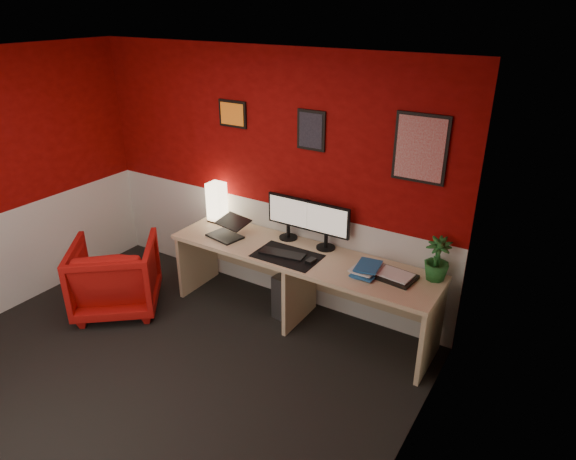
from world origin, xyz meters
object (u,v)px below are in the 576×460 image
(laptop, at_px, (224,227))
(armchair, at_px, (116,276))
(potted_plant, at_px, (437,259))
(monitor_left, at_px, (288,211))
(shoji_lamp, at_px, (217,203))
(monitor_right, at_px, (327,220))
(zen_tray, at_px, (394,276))
(desk, at_px, (300,288))
(pc_tower, at_px, (294,291))

(laptop, bearing_deg, armchair, -130.49)
(potted_plant, bearing_deg, monitor_left, 178.92)
(shoji_lamp, xyz_separation_m, monitor_right, (1.27, 0.03, 0.09))
(monitor_left, relative_size, potted_plant, 1.55)
(shoji_lamp, xyz_separation_m, laptop, (0.31, -0.28, -0.09))
(laptop, relative_size, armchair, 0.41)
(shoji_lamp, bearing_deg, potted_plant, 0.09)
(armchair, bearing_deg, monitor_right, 169.38)
(monitor_right, relative_size, zen_tray, 1.66)
(shoji_lamp, distance_m, laptop, 0.43)
(monitor_left, xyz_separation_m, potted_plant, (1.46, -0.03, -0.10))
(desk, xyz_separation_m, pc_tower, (-0.14, 0.12, -0.14))
(zen_tray, bearing_deg, pc_tower, 175.91)
(monitor_left, distance_m, monitor_right, 0.41)
(monitor_left, distance_m, potted_plant, 1.46)
(desk, xyz_separation_m, armchair, (-1.68, -0.76, -0.00))
(potted_plant, relative_size, armchair, 0.47)
(zen_tray, xyz_separation_m, pc_tower, (-1.03, 0.07, -0.52))
(shoji_lamp, height_order, potted_plant, shoji_lamp)
(shoji_lamp, distance_m, monitor_right, 1.27)
(shoji_lamp, xyz_separation_m, pc_tower, (0.99, -0.09, -0.70))
(monitor_right, height_order, pc_tower, monitor_right)
(monitor_right, distance_m, armchair, 2.17)
(laptop, height_order, pc_tower, laptop)
(shoji_lamp, bearing_deg, zen_tray, -4.52)
(pc_tower, bearing_deg, monitor_right, 30.87)
(laptop, xyz_separation_m, pc_tower, (0.68, 0.19, -0.61))
(armchair, bearing_deg, monitor_left, 176.06)
(monitor_right, bearing_deg, pc_tower, -157.41)
(zen_tray, relative_size, potted_plant, 0.94)
(potted_plant, bearing_deg, pc_tower, -176.11)
(monitor_left, distance_m, zen_tray, 1.21)
(desk, distance_m, armchair, 1.84)
(shoji_lamp, xyz_separation_m, monitor_left, (0.86, 0.03, 0.09))
(zen_tray, bearing_deg, armchair, -162.67)
(pc_tower, bearing_deg, desk, -31.69)
(shoji_lamp, relative_size, zen_tray, 1.14)
(shoji_lamp, bearing_deg, armchair, -119.70)
(desk, distance_m, pc_tower, 0.23)
(desk, xyz_separation_m, monitor_left, (-0.27, 0.23, 0.66))
(shoji_lamp, height_order, laptop, shoji_lamp)
(laptop, xyz_separation_m, potted_plant, (2.00, 0.28, 0.08))
(monitor_left, xyz_separation_m, monitor_right, (0.41, -0.00, 0.00))
(zen_tray, bearing_deg, laptop, -176.02)
(laptop, xyz_separation_m, zen_tray, (1.71, 0.12, -0.09))
(zen_tray, distance_m, pc_tower, 1.15)
(armchair, bearing_deg, potted_plant, 159.43)
(pc_tower, bearing_deg, armchair, -142.13)
(shoji_lamp, distance_m, pc_tower, 1.22)
(desk, bearing_deg, zen_tray, 2.69)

